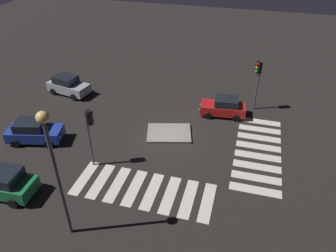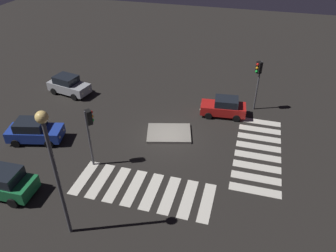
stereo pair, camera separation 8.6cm
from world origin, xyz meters
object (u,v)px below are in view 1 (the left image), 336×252
(traffic_light_north, at_px, (258,74))
(car_blue, at_px, (34,131))
(traffic_light_south, at_px, (90,125))
(street_lamp, at_px, (52,157))
(traffic_island, at_px, (169,133))
(car_green, at_px, (2,183))
(car_silver, at_px, (68,85))
(car_red, at_px, (224,107))

(traffic_light_north, bearing_deg, car_blue, -14.35)
(car_blue, height_order, traffic_light_north, traffic_light_north)
(traffic_light_south, bearing_deg, street_lamp, -125.61)
(traffic_island, height_order, traffic_light_south, traffic_light_south)
(car_green, xyz_separation_m, traffic_light_south, (4.12, 3.98, 2.33))
(traffic_island, bearing_deg, car_blue, -159.64)
(street_lamp, bearing_deg, car_green, 164.33)
(car_silver, distance_m, car_green, 12.96)
(car_red, bearing_deg, traffic_island, 41.04)
(car_green, xyz_separation_m, traffic_light_north, (14.02, 14.27, 2.45))
(traffic_light_south, xyz_separation_m, street_lamp, (1.20, -5.48, 1.97))
(traffic_island, bearing_deg, car_red, 46.66)
(car_red, xyz_separation_m, traffic_light_north, (2.34, 1.66, 2.54))
(car_blue, relative_size, traffic_light_north, 0.96)
(car_silver, relative_size, street_lamp, 0.55)
(car_red, xyz_separation_m, car_blue, (-13.05, -7.36, 0.06))
(car_green, bearing_deg, car_red, -134.81)
(car_green, relative_size, traffic_light_north, 0.96)
(car_red, height_order, traffic_light_south, traffic_light_south)
(car_blue, bearing_deg, car_silver, 87.12)
(traffic_light_north, relative_size, street_lamp, 0.58)
(traffic_light_north, distance_m, traffic_light_south, 14.27)
(traffic_island, distance_m, traffic_light_north, 8.79)
(car_green, distance_m, car_blue, 5.42)
(traffic_light_south, bearing_deg, car_green, 176.06)
(traffic_light_north, height_order, traffic_light_south, traffic_light_north)
(car_red, bearing_deg, traffic_light_north, -150.18)
(traffic_island, distance_m, traffic_light_south, 6.89)
(car_red, bearing_deg, car_silver, -5.81)
(car_blue, height_order, street_lamp, street_lamp)
(street_lamp, bearing_deg, traffic_island, 75.20)
(car_green, distance_m, traffic_light_south, 6.19)
(car_green, relative_size, traffic_light_south, 0.99)
(car_blue, relative_size, street_lamp, 0.56)
(traffic_island, bearing_deg, traffic_light_north, 42.75)
(traffic_island, distance_m, car_green, 11.88)
(car_red, relative_size, car_green, 0.92)
(traffic_island, height_order, car_silver, car_silver)
(traffic_island, relative_size, traffic_light_south, 0.91)
(car_silver, bearing_deg, traffic_light_south, -40.04)
(traffic_light_north, xyz_separation_m, street_lamp, (-8.70, -15.76, 1.85))
(car_green, bearing_deg, traffic_light_south, -137.93)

